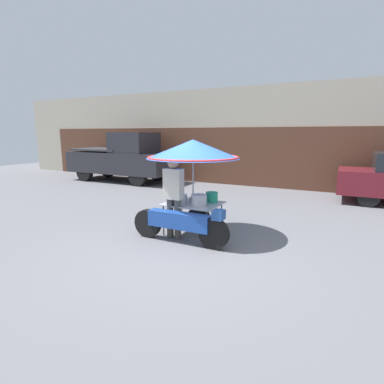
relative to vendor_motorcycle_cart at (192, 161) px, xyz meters
The scene contains 5 objects.
ground_plane 1.77m from the vendor_motorcycle_cart, 72.58° to the right, with size 36.00×36.00×0.00m, color slate.
shopfront_building 7.53m from the vendor_motorcycle_cart, 88.18° to the left, with size 28.00×2.06×4.02m.
vendor_motorcycle_cart is the anchor object (origin of this frame).
vendor_person 0.77m from the vendor_motorcycle_cart, 123.44° to the right, with size 0.38×0.23×1.69m.
pickup_truck 7.99m from the vendor_motorcycle_cart, 139.81° to the left, with size 4.99×1.79×2.19m.
Camera 1 is at (2.57, -4.79, 2.15)m, focal length 28.00 mm.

